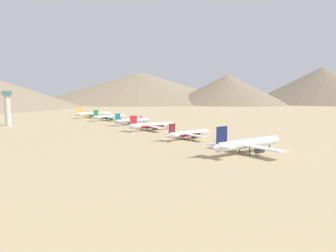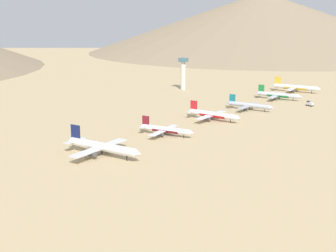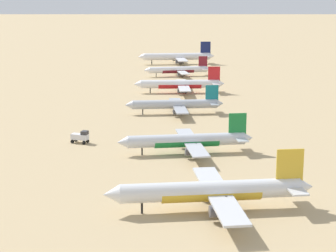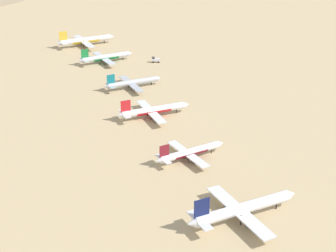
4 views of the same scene
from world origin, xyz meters
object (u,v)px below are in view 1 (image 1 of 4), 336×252
Objects in this scene: parked_jet_2 at (152,125)px; parked_jet_4 at (109,117)px; parked_jet_0 at (248,144)px; parked_jet_5 at (94,114)px; service_truck at (142,118)px; parked_jet_3 at (132,121)px; parked_jet_1 at (189,134)px; control_tower at (7,106)px.

parked_jet_2 is 99.72m from parked_jet_4.
parked_jet_0 reaches higher than parked_jet_4.
parked_jet_5 is 67.21m from service_truck.
parked_jet_2 reaches higher than service_truck.
parked_jet_3 is (23.70, 144.02, -0.96)m from parked_jet_0.
service_truck is (30.19, -16.10, -1.69)m from parked_jet_4.
parked_jet_1 is at bearing -99.75° from parked_jet_3.
parked_jet_2 is 45.30m from parked_jet_3.
parked_jet_5 is 103.84m from control_tower.
parked_jet_3 is at bearing -34.67° from control_tower.
parked_jet_4 is 1.31× the size of control_tower.
parked_jet_1 is 1.20× the size of control_tower.
parked_jet_4 is (14.23, 98.70, -0.13)m from parked_jet_2.
parked_jet_2 is 7.11× the size of service_truck.
parked_jet_5 is at bearing 86.68° from parked_jet_4.
parked_jet_4 reaches higher than parked_jet_1.
parked_jet_1 is at bearing -97.07° from parked_jet_5.
parked_jet_5 is at bearing 85.50° from parked_jet_3.
parked_jet_0 is at bearing -99.34° from parked_jet_3.
parked_jet_0 is at bearing -107.97° from service_truck.
parked_jet_0 is 50.34m from parked_jet_1.
parked_jet_0 is 245.51m from parked_jet_5.
parked_jet_0 is 145.96m from parked_jet_3.
control_tower is (-71.50, 154.91, 13.23)m from parked_jet_1.
parked_jet_2 is 1.04× the size of parked_jet_4.
parked_jet_1 is 0.97× the size of parked_jet_3.
parked_jet_2 is at bearing -101.49° from parked_jet_3.
parked_jet_5 is 7.92× the size of service_truck.
parked_jet_2 is at bearing 81.81° from parked_jet_1.
control_tower reaches higher than parked_jet_0.
service_truck is (35.39, 38.21, -1.51)m from parked_jet_3.
parked_jet_4 is (5.21, 54.31, 0.18)m from parked_jet_3.
parked_jet_4 is 6.86× the size of service_truck.
parked_jet_2 is 1.36× the size of control_tower.
parked_jet_1 is 142.16m from service_truck.
parked_jet_1 is 0.88× the size of parked_jet_2.
parked_jet_1 is 171.13m from control_tower.
service_truck is at bearing -28.07° from parked_jet_4.
parked_jet_0 is 191.58m from service_truck.
parked_jet_3 reaches higher than service_truck.
parked_jet_5 reaches higher than parked_jet_4.
parked_jet_3 is 52.10m from service_truck.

